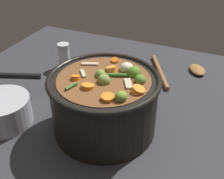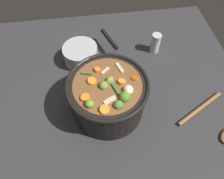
# 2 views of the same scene
# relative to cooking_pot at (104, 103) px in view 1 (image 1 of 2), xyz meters

# --- Properties ---
(ground_plane) EXTENTS (1.10, 1.10, 0.00)m
(ground_plane) POSITION_rel_cooking_pot_xyz_m (-0.00, -0.00, -0.08)
(ground_plane) COLOR #2D2D30
(cooking_pot) EXTENTS (0.27, 0.27, 0.17)m
(cooking_pot) POSITION_rel_cooking_pot_xyz_m (0.00, 0.00, 0.00)
(cooking_pot) COLOR black
(cooking_pot) RESTS_ON ground_plane
(wooden_spoon) EXTENTS (0.21, 0.21, 0.02)m
(wooden_spoon) POSITION_rel_cooking_pot_xyz_m (0.12, 0.36, -0.07)
(wooden_spoon) COLOR brown
(wooden_spoon) RESTS_ON ground_plane
(salt_shaker) EXTENTS (0.04, 0.04, 0.09)m
(salt_shaker) POSITION_rel_cooking_pot_xyz_m (-0.26, 0.24, -0.04)
(salt_shaker) COLOR silver
(salt_shaker) RESTS_ON ground_plane
(small_saucepan) EXTENTS (0.18, 0.23, 0.07)m
(small_saucepan) POSITION_rel_cooking_pot_xyz_m (-0.25, -0.08, -0.04)
(small_saucepan) COLOR #ADADB2
(small_saucepan) RESTS_ON ground_plane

